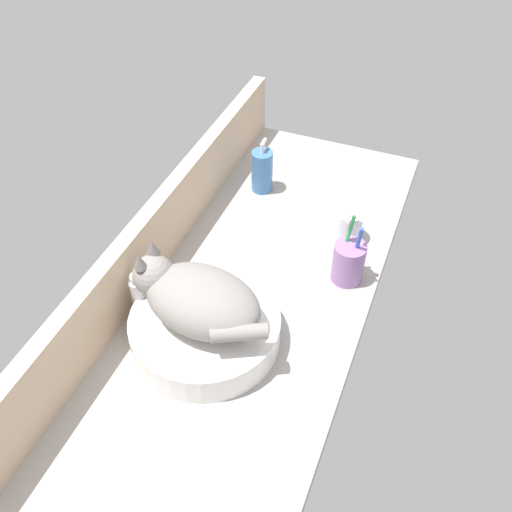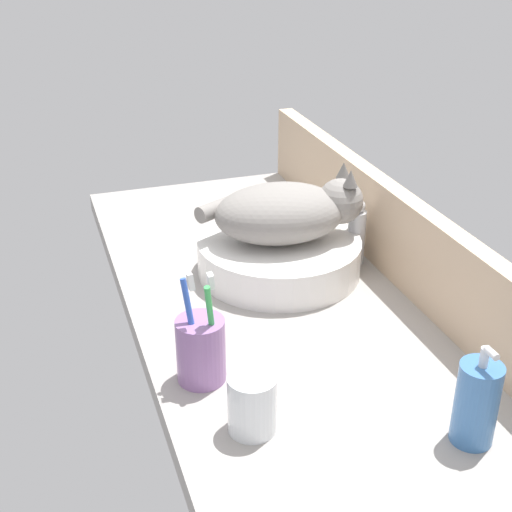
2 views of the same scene
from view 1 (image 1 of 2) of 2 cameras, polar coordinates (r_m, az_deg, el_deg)
The scene contains 8 objects.
ground_plane at distance 134.10cm, azimuth -0.48°, elevation -4.36°, with size 136.99×53.20×4.00cm, color #9E9993.
backsplash_panel at distance 135.10cm, azimuth -10.31°, elevation 1.62°, with size 136.99×3.60×17.24cm, color #CCAD8C.
sink_basin at distance 121.89cm, azimuth -5.08°, elevation -7.28°, with size 31.76×31.76×7.01cm, color white.
cat at distance 115.32cm, azimuth -5.95°, elevation -4.17°, with size 20.02×31.86×14.00cm.
faucet at distance 124.91cm, azimuth -11.19°, elevation -3.83°, with size 3.60×11.85×13.60cm.
soap_dispenser at distance 158.33cm, azimuth 0.62°, elevation 8.53°, with size 5.85×5.85×15.42cm.
toothbrush_cup at distance 133.99cm, azimuth 9.24°, elevation -0.54°, with size 7.50×7.50×18.73cm.
water_glass at distance 145.30cm, azimuth 9.14°, elevation 2.86°, with size 6.84×6.84×8.70cm.
Camera 1 is at (-81.99, -33.83, 98.58)cm, focal length 40.00 mm.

